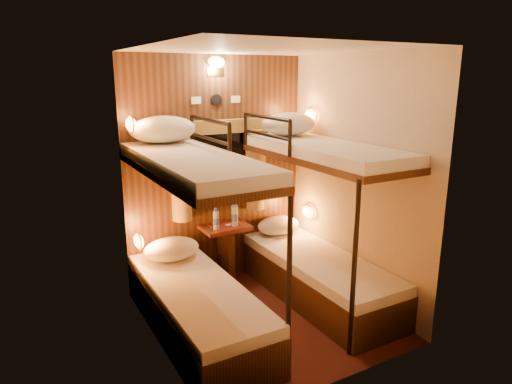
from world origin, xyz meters
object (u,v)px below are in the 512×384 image
bunk_right (319,246)px  table (226,247)px  bottle_right (234,216)px  bunk_left (196,273)px  bottle_left (216,220)px

bunk_right → table: size_ratio=2.90×
bunk_right → bottle_right: size_ratio=7.31×
bunk_left → bunk_right: same height
bunk_left → table: (0.65, 0.78, -0.14)m
bunk_right → table: bearing=129.7°
bunk_left → bottle_right: size_ratio=7.31×
bunk_left → table: bearing=50.3°
table → bottle_left: bearing=-156.8°
table → bottle_right: size_ratio=2.52×
bunk_right → bottle_right: (-0.57, 0.72, 0.20)m
bunk_right → bottle_left: bearing=137.1°
bunk_left → bunk_right: (1.30, 0.00, 0.00)m
bottle_left → bottle_right: size_ratio=0.88×
bunk_right → bottle_left: (-0.78, 0.72, 0.19)m
bottle_right → bunk_right: bearing=-51.6°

